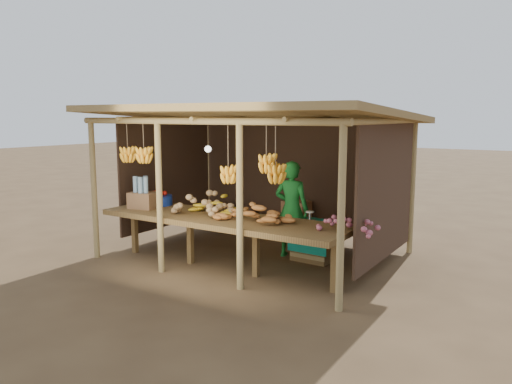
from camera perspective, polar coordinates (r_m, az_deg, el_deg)
The scene contains 13 objects.
ground at distance 8.29m, azimuth 0.00°, elevation -7.19°, with size 60.00×60.00×0.00m, color brown.
stall_structure at distance 7.90m, azimuth -0.48°, elevation 6.05°, with size 4.70×3.50×2.43m.
counter at distance 7.35m, azimuth -3.96°, elevation -3.34°, with size 3.90×1.05×0.80m.
potato_heap at distance 7.53m, azimuth -5.74°, elevation -1.19°, with size 0.93×0.56×0.36m, color tan, non-canonical shape.
sweet_potato_heap at distance 7.07m, azimuth 0.20°, elevation -1.82°, with size 1.02×0.61×0.36m, color #B56C2E, non-canonical shape.
onion_heap at distance 6.48m, azimuth 10.24°, elevation -2.95°, with size 0.79×0.47×0.36m, color #BA5A6D, non-canonical shape.
banana_pile at distance 7.70m, azimuth -4.28°, elevation -1.00°, with size 0.69×0.41×0.35m, color yellow, non-canonical shape.
tomato_basin at distance 8.46m, azimuth -11.06°, elevation -0.81°, with size 0.45×0.45×0.24m.
bottle_box at distance 8.20m, azimuth -12.77°, elevation -0.45°, with size 0.47×0.41×0.52m.
vendor at distance 8.03m, azimuth 4.09°, elevation -2.00°, with size 0.57×0.38×1.57m, color #197428.
tarp_crate at distance 7.99m, azimuth 6.71°, elevation -5.41°, with size 0.70×0.61×0.81m.
carton_stack at distance 9.25m, azimuth 3.72°, elevation -3.51°, with size 0.96×0.37×0.72m.
burlap_sacks at distance 9.79m, azimuth -2.08°, elevation -2.94°, with size 0.97×0.51×0.68m.
Camera 1 is at (4.26, -6.74, 2.27)m, focal length 35.00 mm.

